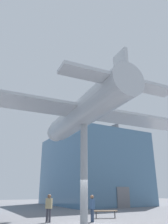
# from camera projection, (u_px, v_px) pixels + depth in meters

# --- Properties ---
(glass_pavilion_right) EXTENTS (11.47, 13.94, 10.22)m
(glass_pavilion_right) POSITION_uv_depth(u_px,v_px,m) (92.00, 170.00, 32.46)
(glass_pavilion_right) COLOR slate
(glass_pavilion_right) RESTS_ON ground_plane
(support_pylon_central) EXTENTS (0.46, 0.46, 6.00)m
(support_pylon_central) POSITION_uv_depth(u_px,v_px,m) (84.00, 171.00, 13.52)
(support_pylon_central) COLOR #999EA3
(support_pylon_central) RESTS_ON ground_plane
(suspended_airplane) EXTENTS (20.47, 12.05, 2.77)m
(suspended_airplane) POSITION_uv_depth(u_px,v_px,m) (83.00, 113.00, 15.03)
(suspended_airplane) COLOR #B2B7BC
(suspended_airplane) RESTS_ON support_pylon_central
(visitor_person) EXTENTS (0.45, 0.43, 1.66)m
(visitor_person) POSITION_uv_depth(u_px,v_px,m) (49.00, 206.00, 13.99)
(visitor_person) COLOR #383842
(visitor_person) RESTS_ON ground_plane
(visitor_second) EXTENTS (0.26, 0.42, 1.62)m
(visitor_second) POSITION_uv_depth(u_px,v_px,m) (92.00, 206.00, 14.20)
(visitor_second) COLOR #2D3D56
(visitor_second) RESTS_ON ground_plane
(plaza_bench) EXTENTS (1.80, 0.96, 0.50)m
(plaza_bench) POSITION_uv_depth(u_px,v_px,m) (105.00, 211.00, 16.03)
(plaza_bench) COLOR #846647
(plaza_bench) RESTS_ON ground_plane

